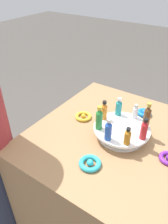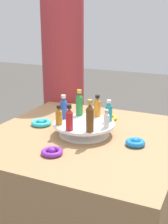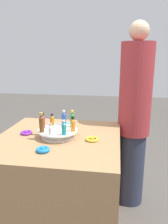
{
  "view_description": "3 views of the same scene",
  "coord_description": "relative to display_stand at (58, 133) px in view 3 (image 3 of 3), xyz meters",
  "views": [
    {
      "loc": [
        0.34,
        -0.84,
        1.54
      ],
      "look_at": [
        -0.16,
        -0.12,
        0.94
      ],
      "focal_mm": 35.0,
      "sensor_mm": 36.0,
      "label": 1
    },
    {
      "loc": [
        1.27,
        0.58,
        1.33
      ],
      "look_at": [
        -0.0,
        -0.0,
        0.89
      ],
      "focal_mm": 50.0,
      "sensor_mm": 36.0,
      "label": 2
    },
    {
      "loc": [
        -0.43,
        1.48,
        1.37
      ],
      "look_at": [
        -0.18,
        -0.13,
        0.95
      ],
      "focal_mm": 35.0,
      "sensor_mm": 36.0,
      "label": 3
    }
  ],
  "objects": [
    {
      "name": "party_table",
      "position": [
        0.0,
        0.0,
        -0.42
      ],
      "size": [
        0.92,
        0.92,
        0.78
      ],
      "color": "#9E754C",
      "rests_on": "ground_plane"
    },
    {
      "name": "display_stand",
      "position": [
        0.0,
        0.0,
        0.0
      ],
      "size": [
        0.29,
        0.29,
        0.06
      ],
      "color": "white",
      "rests_on": "party_table"
    },
    {
      "name": "bottle_clear",
      "position": [
        0.02,
        0.12,
        0.06
      ],
      "size": [
        0.03,
        0.03,
        0.08
      ],
      "color": "silver",
      "rests_on": "display_stand"
    },
    {
      "name": "bottle_teal",
      "position": [
        -0.07,
        0.1,
        0.07
      ],
      "size": [
        0.03,
        0.03,
        0.1
      ],
      "color": "teal",
      "rests_on": "display_stand"
    },
    {
      "name": "bottle_orange",
      "position": [
        -0.12,
        0.02,
        0.08
      ],
      "size": [
        0.03,
        0.03,
        0.11
      ],
      "color": "orange",
      "rests_on": "display_stand"
    },
    {
      "name": "bottle_green",
      "position": [
        -0.1,
        -0.07,
        0.09
      ],
      "size": [
        0.04,
        0.04,
        0.13
      ],
      "color": "#288438",
      "rests_on": "display_stand"
    },
    {
      "name": "bottle_blue",
      "position": [
        -0.02,
        -0.12,
        0.08
      ],
      "size": [
        0.03,
        0.03,
        0.12
      ],
      "color": "#234CAD",
      "rests_on": "display_stand"
    },
    {
      "name": "bottle_amber",
      "position": [
        0.07,
        -0.1,
        0.07
      ],
      "size": [
        0.03,
        0.03,
        0.09
      ],
      "color": "#AD6B19",
      "rests_on": "display_stand"
    },
    {
      "name": "bottle_red",
      "position": [
        0.12,
        -0.02,
        0.08
      ],
      "size": [
        0.03,
        0.03,
        0.12
      ],
      "color": "#B21E23",
      "rests_on": "display_stand"
    },
    {
      "name": "bottle_brown",
      "position": [
        0.1,
        0.07,
        0.09
      ],
      "size": [
        0.03,
        0.03,
        0.14
      ],
      "color": "brown",
      "rests_on": "display_stand"
    },
    {
      "name": "ribbon_bow_gold",
      "position": [
        -0.26,
        0.03,
        -0.02
      ],
      "size": [
        0.1,
        0.1,
        0.03
      ],
      "color": "gold",
      "rests_on": "party_table"
    },
    {
      "name": "ribbon_bow_teal",
      "position": [
        -0.03,
        -0.26,
        -0.02
      ],
      "size": [
        0.1,
        0.1,
        0.03
      ],
      "color": "#2DB7CC",
      "rests_on": "party_table"
    },
    {
      "name": "ribbon_bow_purple",
      "position": [
        0.26,
        -0.03,
        -0.02
      ],
      "size": [
        0.09,
        0.09,
        0.03
      ],
      "color": "purple",
      "rests_on": "party_table"
    },
    {
      "name": "ribbon_bow_blue",
      "position": [
        0.03,
        0.26,
        -0.02
      ],
      "size": [
        0.09,
        0.09,
        0.04
      ],
      "color": "blue",
      "rests_on": "party_table"
    },
    {
      "name": "person_figure",
      "position": [
        -0.58,
        -0.42,
        0.02
      ],
      "size": [
        0.28,
        0.28,
        1.65
      ],
      "rotation": [
        0.0,
        0.0,
        0.63
      ],
      "color": "#282D42",
      "rests_on": "ground_plane"
    }
  ]
}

